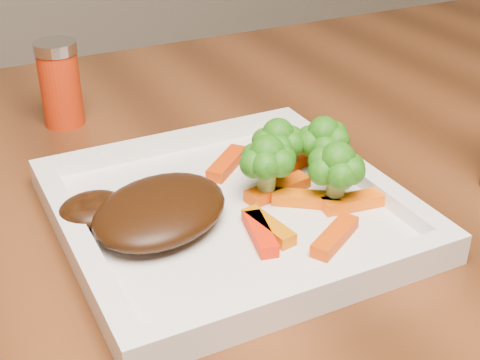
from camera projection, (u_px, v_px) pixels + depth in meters
name	position (u px, v px, depth m)	size (l,w,h in m)	color
plate	(229.00, 215.00, 0.56)	(0.27, 0.27, 0.01)	white
steak	(160.00, 210.00, 0.52)	(0.12, 0.09, 0.03)	#331807
broccoli_0	(278.00, 142.00, 0.58)	(0.05, 0.05, 0.07)	#367713
broccoli_1	(323.00, 143.00, 0.59)	(0.05, 0.05, 0.06)	#217213
broccoli_2	(337.00, 174.00, 0.54)	(0.05, 0.05, 0.06)	#396E12
broccoli_3	(267.00, 167.00, 0.55)	(0.05, 0.05, 0.06)	#115E0F
carrot_0	(335.00, 236.00, 0.51)	(0.06, 0.01, 0.01)	#D73E03
carrot_1	(357.00, 201.00, 0.55)	(0.06, 0.02, 0.01)	#FD5D04
carrot_2	(268.00, 227.00, 0.52)	(0.05, 0.01, 0.01)	#D96C03
carrot_3	(307.00, 156.00, 0.63)	(0.06, 0.01, 0.01)	#E13B03
carrot_4	(227.00, 163.00, 0.61)	(0.06, 0.02, 0.01)	#D33603
carrot_5	(306.00, 199.00, 0.56)	(0.06, 0.02, 0.01)	#F56203
carrot_6	(278.00, 189.00, 0.57)	(0.06, 0.02, 0.01)	#E54C03
spice_shaker	(60.00, 84.00, 0.71)	(0.04, 0.04, 0.09)	red
carrot_7	(260.00, 233.00, 0.51)	(0.05, 0.01, 0.01)	#F82004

